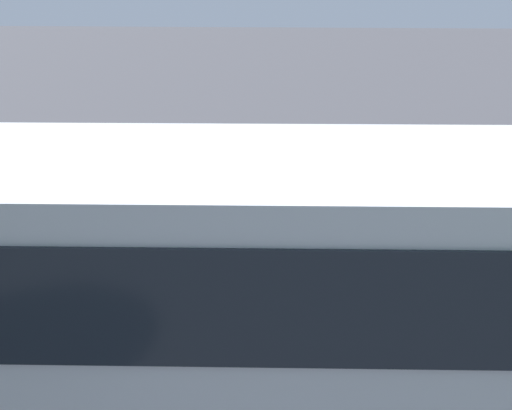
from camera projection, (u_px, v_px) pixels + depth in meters
The scene contains 13 objects.
ground_plane at pixel (384, 272), 11.16m from camera, with size 80.00×80.00×0.00m, color #38383D.
tour_bus at pixel (288, 315), 6.56m from camera, with size 10.27×2.83×3.25m.
spectator_far_left at pixel (396, 248), 9.64m from camera, with size 0.58×0.35×1.67m.
spectator_left at pixel (330, 248), 9.52m from camera, with size 0.58×0.36×1.76m.
spectator_centre at pixel (256, 249), 9.56m from camera, with size 0.58×0.37×1.70m.
spectator_right at pixel (187, 250), 9.38m from camera, with size 0.58×0.37×1.79m.
spectator_far_right at pixel (130, 247), 9.71m from camera, with size 0.58×0.37×1.66m.
parked_motorcycle_silver at pixel (437, 315), 8.86m from camera, with size 2.04×0.65×0.99m.
stunt_motorcycle at pixel (208, 172), 13.07m from camera, with size 2.01×0.83×1.62m.
traffic_cone at pixel (321, 218), 12.63m from camera, with size 0.34×0.34×0.63m.
bay_line_b at pixel (461, 252), 11.88m from camera, with size 0.32×4.55×0.01m.
bay_line_c at pixel (308, 249), 12.01m from camera, with size 0.33×4.77×0.01m.
bay_line_d at pixel (158, 246), 12.14m from camera, with size 0.33×4.72×0.01m.
Camera 1 is at (1.62, 10.16, 4.94)m, focal length 47.13 mm.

